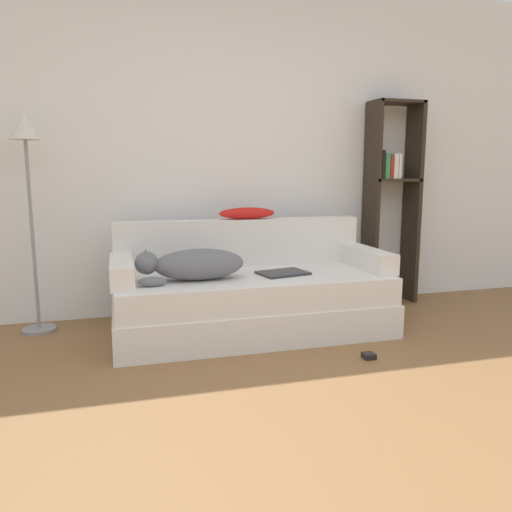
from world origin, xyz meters
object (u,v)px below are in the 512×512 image
object	(u,v)px
couch	(252,304)
bookshelf	(391,191)
floor_lamp	(27,163)
dog	(193,264)
throw_pillow	(247,213)
power_adapter	(369,356)
laptop	(283,273)

from	to	relation	value
couch	bookshelf	xyz separation A→B (m)	(1.41, 0.54, 0.78)
couch	floor_lamp	xyz separation A→B (m)	(-1.51, 0.45, 1.01)
dog	throw_pillow	size ratio (longest dim) A/B	1.65
dog	power_adapter	world-z (taller)	dog
couch	laptop	distance (m)	0.32
laptop	bookshelf	size ratio (longest dim) A/B	0.22
floor_lamp	throw_pillow	bearing A→B (deg)	-2.77
throw_pillow	power_adapter	distance (m)	1.45
dog	throw_pillow	bearing A→B (deg)	42.28
couch	throw_pillow	distance (m)	0.73
bookshelf	power_adapter	size ratio (longest dim) A/B	23.80
couch	throw_pillow	world-z (taller)	throw_pillow
dog	couch	bearing A→B (deg)	9.80
power_adapter	floor_lamp	bearing A→B (deg)	150.93
laptop	bookshelf	distance (m)	1.45
floor_lamp	bookshelf	bearing A→B (deg)	1.74
throw_pillow	power_adapter	xyz separation A→B (m)	(0.51, -1.08, -0.82)
dog	floor_lamp	world-z (taller)	floor_lamp
couch	laptop	xyz separation A→B (m)	(0.21, -0.05, 0.23)
couch	laptop	size ratio (longest dim) A/B	5.13
power_adapter	bookshelf	bearing A→B (deg)	55.72
dog	laptop	size ratio (longest dim) A/B	1.92
laptop	floor_lamp	xyz separation A→B (m)	(-1.72, 0.50, 0.78)
couch	bookshelf	world-z (taller)	bookshelf
laptop	throw_pillow	distance (m)	0.60
throw_pillow	power_adapter	bearing A→B (deg)	-64.76
dog	floor_lamp	xyz separation A→B (m)	(-1.07, 0.53, 0.68)
bookshelf	floor_lamp	world-z (taller)	bookshelf
throw_pillow	floor_lamp	distance (m)	1.61
dog	power_adapter	distance (m)	1.29
laptop	bookshelf	bearing A→B (deg)	13.79
couch	throw_pillow	bearing A→B (deg)	81.07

